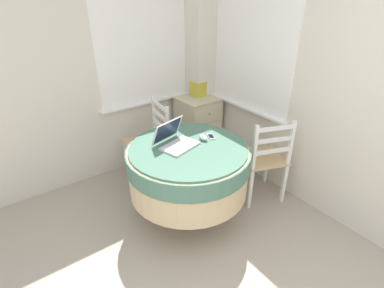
{
  "coord_description": "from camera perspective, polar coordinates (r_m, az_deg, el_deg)",
  "views": [
    {
      "loc": [
        -0.58,
        -0.23,
        1.98
      ],
      "look_at": [
        0.87,
        1.74,
        0.69
      ],
      "focal_mm": 28.0,
      "sensor_mm": 36.0,
      "label": 1
    }
  ],
  "objects": [
    {
      "name": "corner_room_shell",
      "position": [
        2.64,
        2.41,
        12.45
      ],
      "size": [
        4.08,
        4.67,
        2.55
      ],
      "color": "beige",
      "rests_on": "ground_plane"
    },
    {
      "name": "round_dining_table",
      "position": [
        2.64,
        -0.7,
        -4.27
      ],
      "size": [
        1.07,
        1.07,
        0.77
      ],
      "color": "#4C3D2D",
      "rests_on": "ground_plane"
    },
    {
      "name": "laptop",
      "position": [
        2.56,
        -3.17,
        0.7
      ],
      "size": [
        0.38,
        0.36,
        0.21
      ],
      "color": "silver",
      "rests_on": "round_dining_table"
    },
    {
      "name": "computer_mouse",
      "position": [
        2.66,
        2.19,
        1.22
      ],
      "size": [
        0.06,
        0.09,
        0.05
      ],
      "color": "silver",
      "rests_on": "round_dining_table"
    },
    {
      "name": "cell_phone",
      "position": [
        2.72,
        3.63,
        1.42
      ],
      "size": [
        0.09,
        0.12,
        0.01
      ],
      "color": "#B2B7BC",
      "rests_on": "round_dining_table"
    },
    {
      "name": "dining_chair_near_back_window",
      "position": [
        3.34,
        -8.0,
        0.3
      ],
      "size": [
        0.47,
        0.48,
        0.91
      ],
      "color": "tan",
      "rests_on": "ground_plane"
    },
    {
      "name": "dining_chair_near_right_window",
      "position": [
        3.07,
        13.42,
        -2.88
      ],
      "size": [
        0.54,
        0.54,
        0.91
      ],
      "color": "tan",
      "rests_on": "ground_plane"
    },
    {
      "name": "corner_cabinet",
      "position": [
        3.85,
        1.1,
        3.47
      ],
      "size": [
        0.48,
        0.47,
        0.77
      ],
      "color": "beige",
      "rests_on": "ground_plane"
    },
    {
      "name": "storage_box",
      "position": [
        3.74,
        1.15,
        10.51
      ],
      "size": [
        0.16,
        0.15,
        0.18
      ],
      "color": "gold",
      "rests_on": "corner_cabinet"
    }
  ]
}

